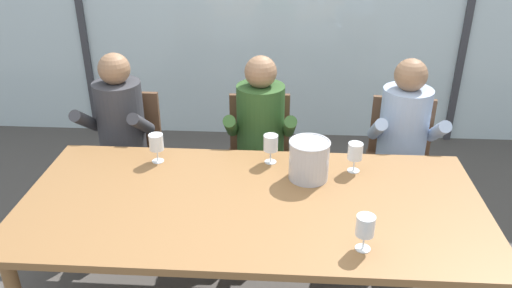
# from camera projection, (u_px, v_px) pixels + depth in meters

# --- Properties ---
(ground) EXTENTS (14.00, 14.00, 0.00)m
(ground) POSITION_uv_depth(u_px,v_px,m) (261.00, 209.00, 3.88)
(ground) COLOR #4C4742
(window_mullion_right) EXTENTS (0.06, 0.06, 2.60)m
(window_mullion_right) POSITION_uv_depth(u_px,v_px,m) (471.00, 1.00, 4.37)
(window_mullion_right) COLOR #38383D
(window_mullion_right) RESTS_ON ground
(dining_table) EXTENTS (2.39, 1.11, 0.72)m
(dining_table) POSITION_uv_depth(u_px,v_px,m) (252.00, 210.00, 2.69)
(dining_table) COLOR olive
(dining_table) RESTS_ON ground
(chair_near_curtain) EXTENTS (0.45, 0.45, 0.90)m
(chair_near_curtain) POSITION_uv_depth(u_px,v_px,m) (129.00, 146.00, 3.64)
(chair_near_curtain) COLOR brown
(chair_near_curtain) RESTS_ON ground
(chair_left_of_center) EXTENTS (0.47, 0.47, 0.90)m
(chair_left_of_center) POSITION_uv_depth(u_px,v_px,m) (260.00, 149.00, 3.60)
(chair_left_of_center) COLOR brown
(chair_left_of_center) RESTS_ON ground
(chair_center) EXTENTS (0.49, 0.49, 0.90)m
(chair_center) POSITION_uv_depth(u_px,v_px,m) (399.00, 154.00, 3.54)
(chair_center) COLOR brown
(chair_center) RESTS_ON ground
(person_charcoal_jacket) EXTENTS (0.48, 0.62, 1.22)m
(person_charcoal_jacket) POSITION_uv_depth(u_px,v_px,m) (117.00, 131.00, 3.46)
(person_charcoal_jacket) COLOR #38383D
(person_charcoal_jacket) RESTS_ON ground
(person_olive_shirt) EXTENTS (0.47, 0.62, 1.22)m
(person_olive_shirt) POSITION_uv_depth(u_px,v_px,m) (260.00, 135.00, 3.41)
(person_olive_shirt) COLOR #2D5123
(person_olive_shirt) RESTS_ON ground
(person_pale_blue_shirt) EXTENTS (0.47, 0.62, 1.22)m
(person_pale_blue_shirt) POSITION_uv_depth(u_px,v_px,m) (405.00, 139.00, 3.35)
(person_pale_blue_shirt) COLOR #9EB2D1
(person_pale_blue_shirt) RESTS_ON ground
(ice_bucket_primary) EXTENTS (0.23, 0.23, 0.23)m
(ice_bucket_primary) POSITION_uv_depth(u_px,v_px,m) (309.00, 159.00, 2.81)
(ice_bucket_primary) COLOR #B7B7BC
(ice_bucket_primary) RESTS_ON dining_table
(wine_glass_by_left_taster) EXTENTS (0.08, 0.08, 0.17)m
(wine_glass_by_left_taster) POSITION_uv_depth(u_px,v_px,m) (365.00, 227.00, 2.25)
(wine_glass_by_left_taster) COLOR silver
(wine_glass_by_left_taster) RESTS_ON dining_table
(wine_glass_near_bucket) EXTENTS (0.08, 0.08, 0.17)m
(wine_glass_near_bucket) POSITION_uv_depth(u_px,v_px,m) (355.00, 152.00, 2.88)
(wine_glass_near_bucket) COLOR silver
(wine_glass_near_bucket) RESTS_ON dining_table
(wine_glass_center_pour) EXTENTS (0.08, 0.08, 0.17)m
(wine_glass_center_pour) POSITION_uv_depth(u_px,v_px,m) (156.00, 143.00, 2.98)
(wine_glass_center_pour) COLOR silver
(wine_glass_center_pour) RESTS_ON dining_table
(wine_glass_by_right_taster) EXTENTS (0.08, 0.08, 0.17)m
(wine_glass_by_right_taster) POSITION_uv_depth(u_px,v_px,m) (271.00, 144.00, 2.97)
(wine_glass_by_right_taster) COLOR silver
(wine_glass_by_right_taster) RESTS_ON dining_table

